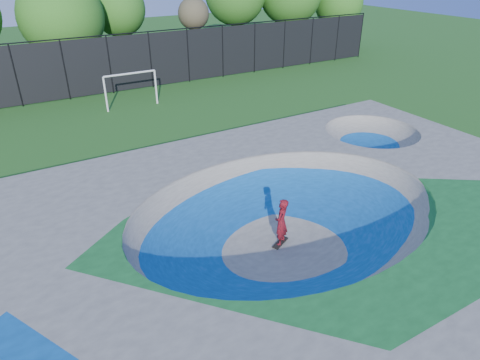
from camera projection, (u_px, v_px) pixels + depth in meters
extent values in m
plane|color=#1E5216|center=(285.00, 242.00, 14.86)|extent=(120.00, 120.00, 0.00)
cube|color=gray|center=(286.00, 224.00, 14.51)|extent=(22.00, 14.00, 1.50)
imported|color=#B00E1B|center=(281.00, 222.00, 14.39)|extent=(0.76, 0.71, 1.74)
cube|color=black|center=(280.00, 243.00, 14.79)|extent=(0.80, 0.54, 0.05)
cylinder|color=silver|center=(106.00, 95.00, 26.68)|extent=(0.12, 0.12, 2.21)
cylinder|color=silver|center=(156.00, 87.00, 28.17)|extent=(0.12, 0.12, 2.21)
cylinder|color=silver|center=(129.00, 74.00, 26.91)|extent=(3.31, 0.12, 0.12)
cylinder|color=black|center=(16.00, 76.00, 27.19)|extent=(0.09, 0.09, 4.00)
cylinder|color=black|center=(65.00, 70.00, 28.54)|extent=(0.09, 0.09, 4.00)
cylinder|color=black|center=(110.00, 65.00, 29.89)|extent=(0.09, 0.09, 4.00)
cylinder|color=black|center=(151.00, 60.00, 31.24)|extent=(0.09, 0.09, 4.00)
cylinder|color=black|center=(188.00, 56.00, 32.59)|extent=(0.09, 0.09, 4.00)
cylinder|color=black|center=(223.00, 52.00, 33.95)|extent=(0.09, 0.09, 4.00)
cylinder|color=black|center=(255.00, 48.00, 35.30)|extent=(0.09, 0.09, 4.00)
cylinder|color=black|center=(284.00, 45.00, 36.65)|extent=(0.09, 0.09, 4.00)
cylinder|color=black|center=(311.00, 41.00, 38.00)|extent=(0.09, 0.09, 4.00)
cylinder|color=black|center=(337.00, 38.00, 39.35)|extent=(0.09, 0.09, 4.00)
cylinder|color=black|center=(361.00, 36.00, 40.70)|extent=(0.09, 0.09, 4.00)
cube|color=black|center=(110.00, 65.00, 29.89)|extent=(48.00, 0.03, 3.80)
cylinder|color=black|center=(106.00, 35.00, 28.96)|extent=(48.00, 0.08, 0.08)
cylinder|color=#4D3126|center=(71.00, 67.00, 32.26)|extent=(0.44, 0.44, 2.68)
sphere|color=#266119|center=(61.00, 16.00, 30.58)|extent=(5.99, 5.99, 5.99)
cylinder|color=#4D3126|center=(123.00, 51.00, 36.02)|extent=(0.44, 0.44, 3.34)
sphere|color=#266119|center=(118.00, 9.00, 34.48)|extent=(4.33, 4.33, 4.33)
cylinder|color=#4D3126|center=(195.00, 48.00, 36.88)|extent=(0.44, 0.44, 3.39)
sphere|color=brown|center=(193.00, 14.00, 35.58)|extent=(2.60, 2.60, 2.60)
cylinder|color=#4D3126|center=(236.00, 38.00, 40.81)|extent=(0.44, 0.44, 3.60)
cylinder|color=#4D3126|center=(288.00, 36.00, 42.38)|extent=(0.44, 0.44, 3.40)
cylinder|color=#4D3126|center=(335.00, 36.00, 44.49)|extent=(0.44, 0.44, 2.72)
sphere|color=#266119|center=(339.00, 3.00, 43.01)|extent=(4.83, 4.83, 4.83)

